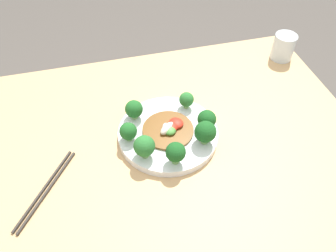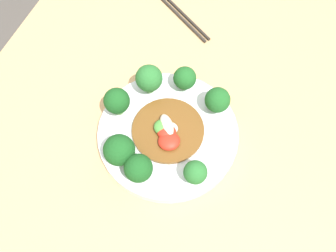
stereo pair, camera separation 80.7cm
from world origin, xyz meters
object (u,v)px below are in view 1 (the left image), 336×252
object	(u,v)px
broccoli_northwest	(134,109)
plate	(168,134)
broccoli_south	(177,152)
drinking_glass	(283,47)
stirfry_center	(169,129)
broccoli_northeast	(186,100)
broccoli_west	(128,131)
broccoli_east	(207,120)
chopsticks	(46,189)
broccoli_southeast	(205,132)
broccoli_southwest	(144,146)

from	to	relation	value
broccoli_northwest	plate	bearing A→B (deg)	-42.87
broccoli_south	drinking_glass	bearing A→B (deg)	37.05
stirfry_center	broccoli_northeast	bearing A→B (deg)	47.32
stirfry_center	drinking_glass	world-z (taller)	drinking_glass
broccoli_northeast	broccoli_west	xyz separation A→B (m)	(-0.18, -0.08, 0.00)
stirfry_center	broccoli_south	bearing A→B (deg)	-94.83
broccoli_east	chopsticks	size ratio (longest dim) A/B	0.30
broccoli_south	broccoli_northeast	bearing A→B (deg)	66.48
broccoli_southeast	broccoli_northeast	distance (m)	0.14
broccoli_northeast	plate	bearing A→B (deg)	-134.01
broccoli_northeast	broccoli_northwest	bearing A→B (deg)	-178.61
broccoli_east	stirfry_center	distance (m)	0.11
broccoli_northwest	chopsticks	bearing A→B (deg)	-146.23
stirfry_center	chopsticks	size ratio (longest dim) A/B	0.67
broccoli_northeast	broccoli_south	distance (m)	0.20
broccoli_southwest	broccoli_northeast	xyz separation A→B (m)	(0.15, 0.15, -0.01)
broccoli_southwest	broccoli_northwest	xyz separation A→B (m)	(-0.00, 0.14, -0.01)
plate	drinking_glass	distance (m)	0.55
broccoli_southeast	stirfry_center	size ratio (longest dim) A/B	0.49
broccoli_east	chopsticks	world-z (taller)	broccoli_east
broccoli_west	broccoli_east	size ratio (longest dim) A/B	0.87
plate	broccoli_south	size ratio (longest dim) A/B	4.18
plate	drinking_glass	size ratio (longest dim) A/B	3.08
broccoli_east	chopsticks	bearing A→B (deg)	-169.89
plate	broccoli_northwest	xyz separation A→B (m)	(-0.08, 0.07, 0.04)
broccoli_southwest	broccoli_south	distance (m)	0.08
broccoli_northeast	broccoli_west	distance (m)	0.20
broccoli_east	stirfry_center	world-z (taller)	broccoli_east
broccoli_southwest	broccoli_west	distance (m)	0.07
broccoli_northeast	stirfry_center	bearing A→B (deg)	-132.68
broccoli_northwest	drinking_glass	size ratio (longest dim) A/B	0.65
broccoli_south	broccoli_west	size ratio (longest dim) A/B	1.20
broccoli_southwest	broccoli_northeast	size ratio (longest dim) A/B	1.28
broccoli_southeast	broccoli_west	bearing A→B (deg)	162.99
plate	chopsticks	size ratio (longest dim) A/B	1.32
drinking_glass	stirfry_center	bearing A→B (deg)	-151.44
plate	broccoli_northeast	bearing A→B (deg)	45.99
broccoli_south	drinking_glass	size ratio (longest dim) A/B	0.74
broccoli_south	broccoli_east	xyz separation A→B (m)	(0.11, 0.09, -0.00)
plate	broccoli_east	xyz separation A→B (m)	(0.10, -0.02, 0.05)
broccoli_southwest	broccoli_east	distance (m)	0.19
broccoli_northwest	stirfry_center	size ratio (longest dim) A/B	0.41
broccoli_southeast	stirfry_center	distance (m)	0.11
broccoli_southeast	broccoli_east	bearing A→B (deg)	66.63
broccoli_east	broccoli_south	bearing A→B (deg)	-140.59
plate	broccoli_southwest	distance (m)	0.12
broccoli_west	drinking_glass	world-z (taller)	drinking_glass
broccoli_southwest	broccoli_south	bearing A→B (deg)	-27.93
plate	stirfry_center	world-z (taller)	stirfry_center
broccoli_southeast	broccoli_south	xyz separation A→B (m)	(-0.09, -0.05, -0.00)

